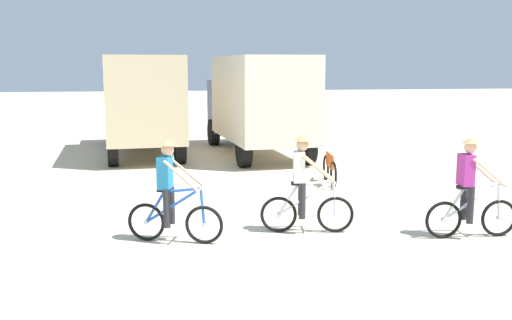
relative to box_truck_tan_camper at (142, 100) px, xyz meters
name	(u,v)px	position (x,y,z in m)	size (l,w,h in m)	color
ground_plane	(272,284)	(2.22, -12.58, -1.87)	(120.00, 120.00, 0.00)	beige
box_truck_tan_camper	(142,100)	(0.00, 0.00, 0.00)	(2.90, 6.92, 3.35)	#CCB78E
box_truck_cream_rv	(257,100)	(3.88, -0.78, 0.00)	(3.01, 6.95, 3.35)	beige
cyclist_orange_shirt	(171,195)	(0.84, -10.37, -1.03)	(1.66, 0.71, 1.82)	black
cyclist_cowboy_hat	(304,188)	(3.26, -10.15, -1.03)	(1.72, 0.54, 1.82)	black
cyclist_near_camera	(470,192)	(6.11, -10.91, -1.03)	(1.73, 0.52, 1.82)	black
bicycle_spare	(330,169)	(4.96, -5.94, -1.48)	(0.50, 1.73, 0.97)	black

